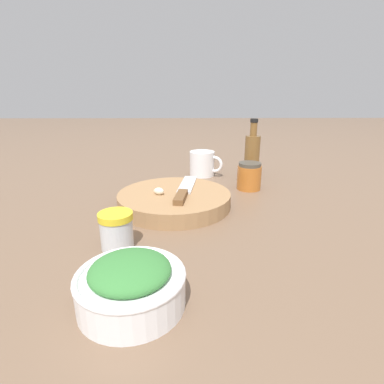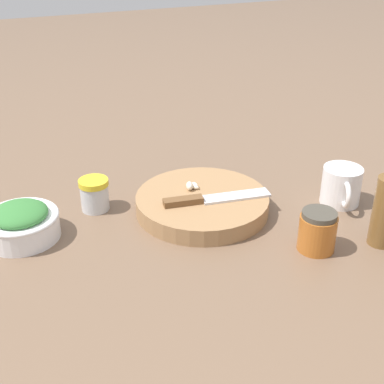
% 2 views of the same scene
% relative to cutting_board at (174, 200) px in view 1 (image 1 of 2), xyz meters
% --- Properties ---
extents(ground_plane, '(5.00, 5.00, 0.00)m').
position_rel_cutting_board_xyz_m(ground_plane, '(0.04, 0.07, -0.02)').
color(ground_plane, brown).
extents(cutting_board, '(0.27, 0.27, 0.04)m').
position_rel_cutting_board_xyz_m(cutting_board, '(0.00, 0.00, 0.00)').
color(cutting_board, '#9E754C').
rests_on(cutting_board, ground_plane).
extents(chef_knife, '(0.22, 0.06, 0.01)m').
position_rel_cutting_board_xyz_m(chef_knife, '(-0.01, 0.02, 0.02)').
color(chef_knife, brown).
rests_on(chef_knife, cutting_board).
extents(garlic_cloves, '(0.03, 0.03, 0.02)m').
position_rel_cutting_board_xyz_m(garlic_cloves, '(0.01, -0.04, 0.03)').
color(garlic_cloves, white).
rests_on(garlic_cloves, cutting_board).
extents(herb_bowl, '(0.14, 0.14, 0.07)m').
position_rel_cutting_board_xyz_m(herb_bowl, '(0.35, -0.04, 0.01)').
color(herb_bowl, white).
rests_on(herb_bowl, ground_plane).
extents(spice_jar, '(0.06, 0.06, 0.07)m').
position_rel_cutting_board_xyz_m(spice_jar, '(0.20, -0.09, 0.02)').
color(spice_jar, silver).
rests_on(spice_jar, ground_plane).
extents(coffee_mug, '(0.08, 0.11, 0.08)m').
position_rel_cutting_board_xyz_m(coffee_mug, '(-0.28, 0.08, 0.02)').
color(coffee_mug, white).
rests_on(coffee_mug, ground_plane).
extents(honey_jar, '(0.07, 0.07, 0.08)m').
position_rel_cutting_board_xyz_m(honey_jar, '(-0.14, 0.21, 0.02)').
color(honey_jar, '#B26023').
rests_on(honey_jar, ground_plane).
extents(oil_bottle, '(0.05, 0.05, 0.19)m').
position_rel_cutting_board_xyz_m(oil_bottle, '(-0.26, 0.24, 0.06)').
color(oil_bottle, brown).
rests_on(oil_bottle, ground_plane).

